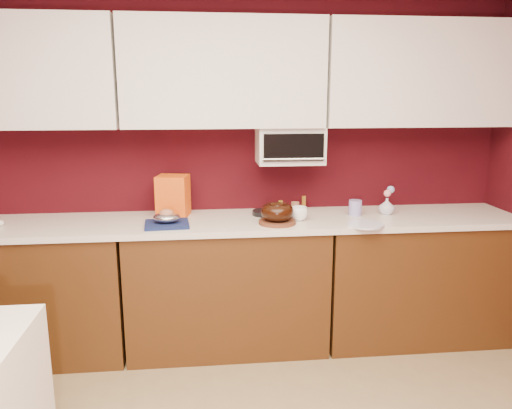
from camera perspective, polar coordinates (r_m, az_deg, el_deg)
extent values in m
cube|color=#3A080E|center=(3.57, -3.74, 4.95)|extent=(4.00, 0.02, 2.50)
cube|color=#4A290E|center=(3.67, -24.89, -9.24)|extent=(1.31, 0.58, 0.86)
cube|color=#4A290E|center=(3.47, -3.32, -9.26)|extent=(1.31, 0.58, 0.86)
cube|color=#4A290E|center=(3.77, 17.56, -8.06)|extent=(1.31, 0.58, 0.86)
cube|color=silver|center=(3.33, -3.42, -2.06)|extent=(4.00, 0.62, 0.04)
cube|color=white|center=(3.58, -26.27, 13.39)|extent=(1.31, 0.33, 0.70)
cube|color=white|center=(3.38, -3.76, 14.73)|extent=(1.31, 0.33, 0.70)
cube|color=white|center=(3.68, 18.13, 13.97)|extent=(1.31, 0.33, 0.70)
cube|color=white|center=(3.46, 3.86, 6.80)|extent=(0.45, 0.30, 0.25)
cube|color=black|center=(3.30, 4.34, 6.52)|extent=(0.40, 0.02, 0.18)
cylinder|color=silver|center=(3.30, 4.36, 5.20)|extent=(0.42, 0.02, 0.02)
cylinder|color=brown|center=(3.22, 2.44, -2.02)|extent=(0.29, 0.29, 0.02)
torus|color=black|center=(3.20, 2.45, -0.82)|extent=(0.27, 0.27, 0.09)
cube|color=#141F4D|center=(3.21, -10.15, -2.23)|extent=(0.29, 0.25, 0.02)
ellipsoid|color=silver|center=(3.20, -10.18, -1.46)|extent=(0.21, 0.19, 0.06)
ellipsoid|color=#B17051|center=(3.20, -10.20, -1.02)|extent=(0.11, 0.10, 0.06)
cube|color=red|center=(3.45, -9.45, 1.00)|extent=(0.24, 0.22, 0.28)
cylinder|color=black|center=(3.45, 1.08, -0.93)|extent=(0.22, 0.22, 0.03)
imported|color=white|center=(3.30, 4.92, -0.90)|extent=(0.14, 0.14, 0.11)
cylinder|color=#241C9A|center=(3.49, 11.27, -0.37)|extent=(0.12, 0.12, 0.11)
imported|color=silver|center=(3.58, 14.72, -0.06)|extent=(0.11, 0.11, 0.13)
sphere|color=pink|center=(3.56, 14.79, 1.25)|extent=(0.05, 0.05, 0.05)
sphere|color=#86A1D6|center=(3.58, 15.15, 1.66)|extent=(0.05, 0.05, 0.05)
cylinder|color=white|center=(3.25, 12.41, -2.25)|extent=(0.27, 0.27, 0.01)
cylinder|color=olive|center=(3.49, 2.83, -0.30)|extent=(0.04, 0.04, 0.09)
cylinder|color=#955E43|center=(3.48, 4.49, -0.41)|extent=(0.07, 0.07, 0.08)
ellipsoid|color=silver|center=(3.55, -27.19, -1.89)|extent=(0.05, 0.04, 0.04)
cylinder|color=brown|center=(3.60, 5.49, 0.17)|extent=(0.03, 0.03, 0.10)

